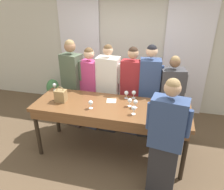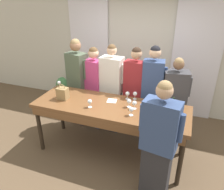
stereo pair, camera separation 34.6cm
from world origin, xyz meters
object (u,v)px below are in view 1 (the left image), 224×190
Objects in this scene: handbag at (61,95)px; guest_cream_sweater at (108,90)px; wine_bottle at (173,107)px; wine_glass_back_left at (134,93)px; wine_glass_front_mid at (130,101)px; wine_glass_center_right at (135,102)px; tasting_bar at (110,111)px; guest_olive_jacket at (73,84)px; host_pouring at (165,142)px; potted_plant at (53,90)px; guest_striped_shirt at (131,91)px; guest_beige_cap at (170,100)px; wine_glass_back_mid at (173,100)px; wine_glass_front_right at (126,93)px; guest_pink_top at (91,89)px; wine_glass_center_left at (134,108)px; guest_navy_coat at (148,92)px; wine_glass_front_left at (91,103)px; wine_glass_center_mid at (55,85)px.

guest_cream_sweater is at bearing 50.20° from handbag.
wine_bottle is 1.85m from handbag.
wine_bottle reaches higher than wine_glass_back_left.
wine_glass_front_mid is 1.00× the size of wine_glass_center_right.
tasting_bar is 1.22m from guest_olive_jacket.
host_pouring is 3.69m from potted_plant.
wine_glass_front_mid is (1.17, 0.11, -0.01)m from handbag.
guest_striped_shirt reaches higher than handbag.
handbag reaches higher than potted_plant.
guest_striped_shirt is 2.83× the size of potted_plant.
guest_beige_cap is (0.73, 0.00, -0.09)m from guest_striped_shirt.
wine_bottle is at bearing 0.16° from handbag.
handbag is at bearing -170.22° from wine_glass_back_mid.
wine_glass_center_right is at bearing -26.35° from guest_olive_jacket.
wine_glass_front_right is at bearing -30.09° from potted_plant.
wine_glass_center_right reaches higher than tasting_bar.
guest_beige_cap is at bearing 0.00° from guest_pink_top.
handbag is 1.28m from wine_glass_center_left.
wine_glass_front_right is (1.06, 0.38, -0.01)m from handbag.
guest_navy_coat reaches higher than tasting_bar.
guest_cream_sweater is at bearing 160.13° from wine_glass_back_mid.
guest_striped_shirt is at bearing 104.96° from wine_glass_back_left.
wine_glass_front_right is at bearing -161.82° from wine_glass_back_left.
wine_glass_front_left reaches higher than tasting_bar.
guest_olive_jacket reaches higher than wine_glass_front_right.
wine_glass_front_mid is (0.59, 0.22, 0.00)m from wine_glass_front_left.
wine_glass_center_right is at bearing -55.70° from wine_glass_front_right.
wine_bottle is 1.08m from guest_striped_shirt.
handbag is 0.82m from guest_pink_top.
guest_cream_sweater is at bearing 180.00° from guest_navy_coat.
wine_glass_back_left is at bearing 103.22° from wine_glass_center_right.
handbag is 1.26m from wine_glass_back_left.
guest_pink_top is at bearing 137.27° from host_pouring.
guest_pink_top is (-1.59, 0.44, -0.17)m from wine_glass_back_mid.
wine_glass_back_left is (-0.08, 0.55, 0.00)m from wine_glass_center_left.
guest_striped_shirt is at bearing 34.74° from handbag.
wine_glass_back_left is 1.21m from host_pouring.
guest_beige_cap is (0.56, 0.89, -0.22)m from wine_glass_center_left.
wine_bottle is 2.39× the size of wine_glass_center_mid.
wine_glass_front_left is 0.70m from wine_glass_center_left.
wine_glass_front_mid is at bearing -83.56° from guest_striped_shirt.
guest_beige_cap reaches higher than wine_glass_front_left.
tasting_bar is at bearing 178.45° from wine_bottle.
handbag reaches higher than wine_glass_center_mid.
guest_striped_shirt is 1.07× the size of guest_beige_cap.
host_pouring reaches higher than wine_glass_front_mid.
wine_glass_back_left is (1.51, 0.02, 0.00)m from wine_glass_center_mid.
wine_glass_back_left reaches higher than tasting_bar.
wine_glass_center_left is at bearing -66.76° from wine_glass_front_mid.
wine_glass_center_mid is 0.08× the size of host_pouring.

